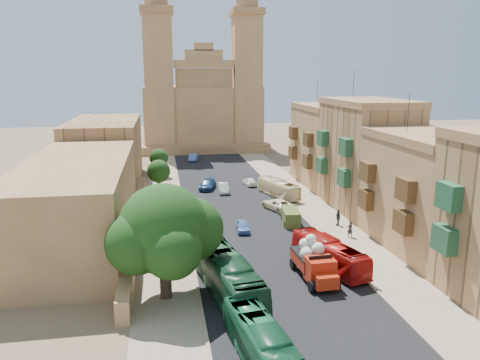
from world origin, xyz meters
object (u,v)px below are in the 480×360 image
object	(u,v)px
church	(202,107)
bus_green_south	(263,345)
car_white_b	(249,181)
pedestrian_a	(350,229)
bus_cream_east	(278,188)
car_cream	(278,204)
street_tree_b	(159,196)
car_blue_b	(193,157)
olive_pickup	(291,217)
bus_green_north	(228,276)
street_tree_d	(159,158)
red_truck	(314,261)
car_white_a	(223,188)
pedestrian_c	(338,218)
car_dkblue	(208,184)
street_tree_c	(159,171)
car_blue_a	(243,226)
ficus_tree	(165,232)
street_tree_a	(158,224)
bus_red_east	(329,254)

from	to	relation	value
church	bus_green_south	xyz separation A→B (m)	(-4.00, -84.29, -8.21)
car_white_b	pedestrian_a	size ratio (longest dim) A/B	2.13
bus_cream_east	car_cream	size ratio (longest dim) A/B	1.71
street_tree_b	car_blue_b	world-z (taller)	street_tree_b
olive_pickup	bus_green_north	bearing A→B (deg)	-120.20
street_tree_d	bus_cream_east	xyz separation A→B (m)	(16.50, -15.93, -1.98)
red_truck	pedestrian_a	distance (m)	11.70
car_white_a	pedestrian_c	bearing A→B (deg)	-57.60
car_dkblue	car_white_b	distance (m)	6.76
red_truck	street_tree_c	bearing A→B (deg)	112.59
car_dkblue	pedestrian_a	world-z (taller)	pedestrian_a
bus_green_north	pedestrian_c	bearing A→B (deg)	36.20
bus_green_north	car_blue_b	size ratio (longest dim) A/B	2.75
street_tree_b	bus_green_south	world-z (taller)	street_tree_b
church	bus_green_south	bearing A→B (deg)	-92.72
olive_pickup	car_blue_a	xyz separation A→B (m)	(-5.89, -1.72, -0.24)
bus_green_south	bus_cream_east	xyz separation A→B (m)	(10.50, 37.75, -0.12)
red_truck	bus_green_south	xyz separation A→B (m)	(-6.78, -10.95, -0.29)
street_tree_b	car_cream	world-z (taller)	street_tree_b
bus_cream_east	car_white_a	world-z (taller)	bus_cream_east
ficus_tree	car_blue_a	bearing A→B (deg)	59.46
bus_green_south	car_dkblue	size ratio (longest dim) A/B	1.91
car_dkblue	car_blue_b	bearing A→B (deg)	107.53
street_tree_d	car_white_a	size ratio (longest dim) A/B	1.15
street_tree_a	bus_red_east	xyz separation A→B (m)	(14.86, -4.65, -2.05)
street_tree_a	pedestrian_c	size ratio (longest dim) A/B	2.69
church	car_white_a	distance (m)	43.82
church	ficus_tree	distance (m)	75.32
car_blue_b	red_truck	bearing A→B (deg)	-73.76
church	street_tree_b	world-z (taller)	church
ficus_tree	pedestrian_c	size ratio (longest dim) A/B	4.83
bus_red_east	pedestrian_c	size ratio (longest dim) A/B	4.98
red_truck	bus_cream_east	size ratio (longest dim) A/B	0.74
pedestrian_a	church	bearing A→B (deg)	-80.92
car_blue_a	pedestrian_a	xyz separation A→B (m)	(10.84, -3.70, 0.27)
church	olive_pickup	xyz separation A→B (m)	(4.89, -58.61, -8.69)
ficus_tree	car_white_a	xyz separation A→B (m)	(8.57, 31.70, -4.62)
olive_pickup	car_blue_b	distance (m)	42.70
bus_green_north	bus_cream_east	distance (m)	30.71
bus_green_north	street_tree_c	bearing A→B (deg)	89.92
church	car_blue_b	xyz separation A→B (m)	(-3.40, -16.73, -8.83)
bus_cream_east	street_tree_a	bearing A→B (deg)	33.50
church	bus_cream_east	xyz separation A→B (m)	(6.50, -46.54, -8.32)
bus_red_east	car_blue_a	xyz separation A→B (m)	(-5.86, 10.93, -0.71)
olive_pickup	car_blue_b	size ratio (longest dim) A/B	1.03
ficus_tree	red_truck	distance (m)	12.82
street_tree_a	street_tree_c	world-z (taller)	street_tree_c
car_white_a	pedestrian_c	xyz separation A→B (m)	(10.87, -17.22, 0.25)
ficus_tree	olive_pickup	xyz separation A→B (m)	(14.31, 15.99, -4.48)
ficus_tree	street_tree_b	size ratio (longest dim) A/B	2.06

